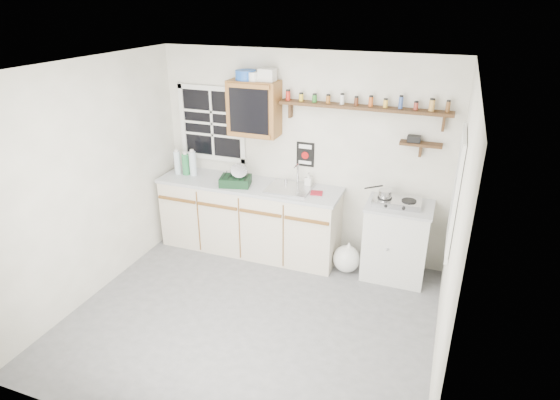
{
  "coord_description": "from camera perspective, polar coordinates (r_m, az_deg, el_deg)",
  "views": [
    {
      "loc": [
        1.65,
        -3.59,
        3.04
      ],
      "look_at": [
        0.11,
        0.55,
        1.11
      ],
      "focal_mm": 30.0,
      "sensor_mm": 36.0,
      "label": 1
    }
  ],
  "objects": [
    {
      "name": "main_cabinet",
      "position": [
        5.96,
        -3.74,
        -2.08
      ],
      "size": [
        2.31,
        0.63,
        0.92
      ],
      "color": "beige",
      "rests_on": "floor"
    },
    {
      "name": "room",
      "position": [
        4.34,
        -3.89,
        -0.85
      ],
      "size": [
        3.64,
        3.24,
        2.54
      ],
      "color": "#575659",
      "rests_on": "ground"
    },
    {
      "name": "window_back",
      "position": [
        6.09,
        -8.27,
        9.2
      ],
      "size": [
        0.93,
        0.03,
        0.98
      ],
      "color": "black",
      "rests_on": "wall_back"
    },
    {
      "name": "upper_cabinet",
      "position": [
        5.63,
        -3.18,
        11.09
      ],
      "size": [
        0.6,
        0.32,
        0.65
      ],
      "color": "brown",
      "rests_on": "wall_back"
    },
    {
      "name": "soap_bottle",
      "position": [
        5.66,
        3.5,
        2.51
      ],
      "size": [
        0.08,
        0.08,
        0.17
      ],
      "primitive_type": "imported",
      "rotation": [
        0.0,
        0.0,
        -0.04
      ],
      "color": "silver",
      "rests_on": "main_cabinet"
    },
    {
      "name": "secondary_shelf",
      "position": [
        5.33,
        16.57,
        6.66
      ],
      "size": [
        0.45,
        0.16,
        0.24
      ],
      "color": "#321F0E",
      "rests_on": "wall_back"
    },
    {
      "name": "saucepan",
      "position": [
        5.33,
        12.62,
        0.75
      ],
      "size": [
        0.34,
        0.24,
        0.15
      ],
      "rotation": [
        0.0,
        0.0,
        -0.66
      ],
      "color": "#B2B2B6",
      "rests_on": "hotplate"
    },
    {
      "name": "spice_shelf",
      "position": [
        5.3,
        10.16,
        11.13
      ],
      "size": [
        1.91,
        0.18,
        0.35
      ],
      "color": "#321F0E",
      "rests_on": "wall_back"
    },
    {
      "name": "water_bottles",
      "position": [
        6.13,
        -11.44,
        4.42
      ],
      "size": [
        0.3,
        0.11,
        0.35
      ],
      "color": "silver",
      "rests_on": "main_cabinet"
    },
    {
      "name": "upper_cabinet_clutter",
      "position": [
        5.55,
        -3.23,
        14.96
      ],
      "size": [
        0.48,
        0.24,
        0.14
      ],
      "color": "#1A4CAE",
      "rests_on": "upper_cabinet"
    },
    {
      "name": "right_cabinet",
      "position": [
        5.57,
        13.97,
        -4.83
      ],
      "size": [
        0.73,
        0.57,
        0.91
      ],
      "color": "beige",
      "rests_on": "floor"
    },
    {
      "name": "hotplate",
      "position": [
        5.34,
        14.02,
        -0.24
      ],
      "size": [
        0.54,
        0.31,
        0.08
      ],
      "rotation": [
        0.0,
        0.0,
        0.05
      ],
      "color": "#B2B2B6",
      "rests_on": "right_cabinet"
    },
    {
      "name": "window_right",
      "position": [
        4.44,
        20.73,
        0.98
      ],
      "size": [
        0.03,
        0.78,
        1.08
      ],
      "color": "black",
      "rests_on": "wall_back"
    },
    {
      "name": "trash_bag",
      "position": [
        5.65,
        8.1,
        -7.08
      ],
      "size": [
        0.37,
        0.33,
        0.42
      ],
      "color": "silver",
      "rests_on": "floor"
    },
    {
      "name": "dish_rack",
      "position": [
        5.71,
        -5.33,
        2.62
      ],
      "size": [
        0.41,
        0.35,
        0.27
      ],
      "rotation": [
        0.0,
        0.0,
        0.24
      ],
      "color": "black",
      "rests_on": "main_cabinet"
    },
    {
      "name": "sink",
      "position": [
        5.59,
        1.19,
        1.44
      ],
      "size": [
        0.52,
        0.44,
        0.29
      ],
      "color": "#B2B2B6",
      "rests_on": "main_cabinet"
    },
    {
      "name": "rag",
      "position": [
        5.48,
        4.49,
        0.86
      ],
      "size": [
        0.16,
        0.14,
        0.02
      ],
      "primitive_type": "cube",
      "rotation": [
        0.0,
        0.0,
        0.18
      ],
      "color": "maroon",
      "rests_on": "main_cabinet"
    },
    {
      "name": "warning_sign",
      "position": [
        5.7,
        3.1,
        5.57
      ],
      "size": [
        0.22,
        0.02,
        0.3
      ],
      "color": "black",
      "rests_on": "wall_back"
    }
  ]
}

